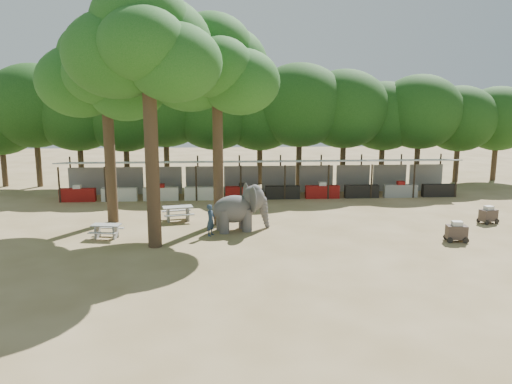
{
  "coord_description": "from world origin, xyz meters",
  "views": [
    {
      "loc": [
        -2.78,
        -21.04,
        6.94
      ],
      "look_at": [
        -1.0,
        5.0,
        2.0
      ],
      "focal_mm": 35.0,
      "sensor_mm": 36.0,
      "label": 1
    }
  ],
  "objects": [
    {
      "name": "backdrop_trees",
      "position": [
        0.0,
        19.0,
        5.51
      ],
      "size": [
        46.46,
        5.95,
        8.33
      ],
      "color": "#332316",
      "rests_on": "ground"
    },
    {
      "name": "ground",
      "position": [
        0.0,
        0.0,
        0.0
      ],
      "size": [
        100.0,
        100.0,
        0.0
      ],
      "primitive_type": "plane",
      "color": "brown",
      "rests_on": "ground"
    },
    {
      "name": "yard_tree_center",
      "position": [
        -6.13,
        2.19,
        9.21
      ],
      "size": [
        7.1,
        6.9,
        12.04
      ],
      "color": "#332316",
      "rests_on": "ground"
    },
    {
      "name": "yard_tree_back",
      "position": [
        -3.13,
        6.19,
        8.54
      ],
      "size": [
        7.1,
        6.9,
        11.36
      ],
      "color": "#332316",
      "rests_on": "ground"
    },
    {
      "name": "elephant",
      "position": [
        -1.83,
        4.71,
        1.21
      ],
      "size": [
        3.26,
        2.4,
        2.42
      ],
      "rotation": [
        0.0,
        0.0,
        0.24
      ],
      "color": "#464344",
      "rests_on": "ground"
    },
    {
      "name": "yard_tree_left",
      "position": [
        -9.13,
        7.19,
        8.2
      ],
      "size": [
        7.1,
        6.9,
        11.02
      ],
      "color": "#332316",
      "rests_on": "ground"
    },
    {
      "name": "handler",
      "position": [
        -3.4,
        3.74,
        0.81
      ],
      "size": [
        0.61,
        0.7,
        1.62
      ],
      "primitive_type": "imported",
      "rotation": [
        0.0,
        0.0,
        1.12
      ],
      "color": "#26384C",
      "rests_on": "ground"
    },
    {
      "name": "cart_front",
      "position": [
        8.63,
        1.83,
        0.5
      ],
      "size": [
        1.13,
        0.82,
        1.02
      ],
      "rotation": [
        0.0,
        0.0,
        -0.14
      ],
      "color": "#382B26",
      "rests_on": "ground"
    },
    {
      "name": "cart_back",
      "position": [
        12.09,
        5.25,
        0.49
      ],
      "size": [
        1.17,
        0.94,
        0.99
      ],
      "rotation": [
        0.0,
        0.0,
        0.31
      ],
      "color": "#382B26",
      "rests_on": "ground"
    },
    {
      "name": "picnic_table_near",
      "position": [
        -8.63,
        3.62,
        0.46
      ],
      "size": [
        1.6,
        1.49,
        0.71
      ],
      "rotation": [
        0.0,
        0.0,
        -0.17
      ],
      "color": "gray",
      "rests_on": "ground"
    },
    {
      "name": "picnic_table_far",
      "position": [
        -5.35,
        7.0,
        0.55
      ],
      "size": [
        1.96,
        1.83,
        0.83
      ],
      "rotation": [
        0.0,
        0.0,
        0.23
      ],
      "color": "gray",
      "rests_on": "ground"
    },
    {
      "name": "vendor_stalls",
      "position": [
        -0.0,
        13.84,
        1.18
      ],
      "size": [
        28.0,
        2.99,
        2.8
      ],
      "color": "#A2A5AA",
      "rests_on": "ground"
    }
  ]
}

